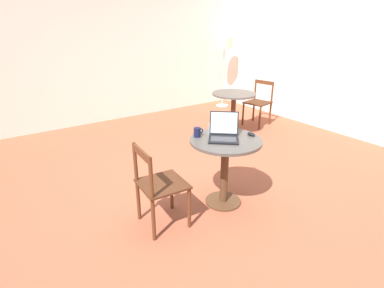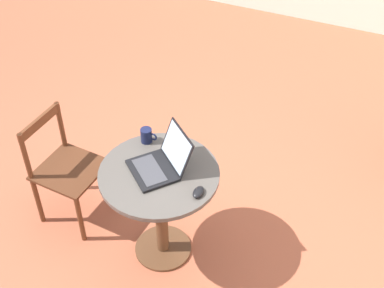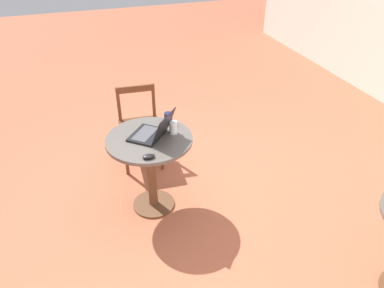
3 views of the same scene
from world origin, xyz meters
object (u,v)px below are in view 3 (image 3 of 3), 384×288
(mouse, at_px, (149,156))
(mug, at_px, (168,118))
(cafe_table_near, at_px, (150,155))
(chair_near_left, at_px, (140,126))
(drinking_glass, at_px, (173,128))
(laptop, at_px, (152,132))

(mouse, distance_m, mug, 0.57)
(cafe_table_near, xyz_separation_m, mug, (-0.20, 0.23, 0.23))
(cafe_table_near, bearing_deg, mug, 130.75)
(chair_near_left, distance_m, drinking_glass, 0.86)
(chair_near_left, xyz_separation_m, mug, (0.57, 0.17, 0.37))
(chair_near_left, bearing_deg, mug, 16.60)
(cafe_table_near, distance_m, drinking_glass, 0.32)
(mouse, bearing_deg, drinking_glass, 136.11)
(drinking_glass, bearing_deg, cafe_table_near, -87.54)
(cafe_table_near, relative_size, chair_near_left, 0.90)
(mouse, relative_size, mug, 0.88)
(cafe_table_near, bearing_deg, drinking_glass, 92.46)
(drinking_glass, bearing_deg, chair_near_left, -167.90)
(chair_near_left, xyz_separation_m, drinking_glass, (0.76, 0.16, 0.38))
(cafe_table_near, bearing_deg, laptop, 97.13)
(cafe_table_near, distance_m, laptop, 0.23)
(chair_near_left, bearing_deg, laptop, -1.79)
(cafe_table_near, bearing_deg, mouse, -13.40)
(laptop, distance_m, mouse, 0.32)
(laptop, distance_m, drinking_glass, 0.19)
(cafe_table_near, relative_size, mug, 6.61)
(chair_near_left, relative_size, mouse, 8.38)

